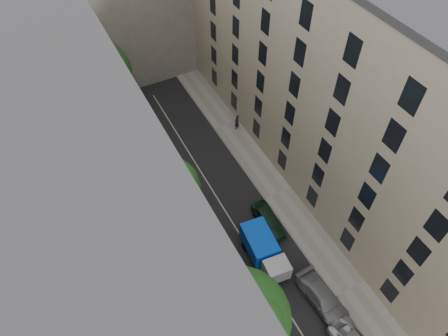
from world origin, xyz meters
TOP-DOWN VIEW (x-y plane):
  - ground at (0.00, 0.00)m, footprint 120.00×120.00m
  - road_surface at (0.00, 0.00)m, footprint 8.00×44.00m
  - sidewalk_left at (-5.50, 0.00)m, footprint 3.00×44.00m
  - sidewalk_right at (5.50, 0.00)m, footprint 3.00×44.00m
  - building_left at (-11.00, 0.00)m, footprint 8.00×44.00m
  - building_right at (11.00, 0.00)m, footprint 8.00×44.00m
  - tarp_truck at (0.60, -5.36)m, footprint 2.59×5.52m
  - car_left_2 at (-3.60, -5.80)m, footprint 2.39×4.96m
  - car_left_3 at (-2.80, -2.20)m, footprint 2.44×4.66m
  - car_left_4 at (-2.80, 3.40)m, footprint 1.75×3.83m
  - car_left_5 at (-2.80, 10.97)m, footprint 1.85×4.67m
  - car_left_6 at (-3.08, 16.60)m, footprint 2.85×5.56m
  - car_right_1 at (2.80, -10.80)m, footprint 2.41×5.20m
  - car_right_2 at (2.80, -2.60)m, footprint 1.99×4.46m
  - tree_near at (-4.81, -11.11)m, footprint 6.47×6.36m
  - tree_mid at (-4.90, 0.67)m, footprint 5.42×5.16m
  - tree_far at (-4.50, 19.59)m, footprint 5.15×4.85m
  - lamp_post at (-5.72, -9.31)m, footprint 0.36×0.36m
  - pedestrian at (6.26, 9.92)m, footprint 0.79×0.66m

SIDE VIEW (x-z plane):
  - ground at x=0.00m, z-range 0.00..0.00m
  - road_surface at x=0.00m, z-range 0.00..0.02m
  - sidewalk_left at x=-5.50m, z-range 0.00..0.15m
  - sidewalk_right at x=5.50m, z-range 0.00..0.15m
  - car_left_4 at x=-2.80m, z-range 0.00..1.27m
  - car_left_3 at x=-2.80m, z-range 0.00..1.29m
  - car_left_2 at x=-3.60m, z-range 0.00..1.36m
  - car_right_1 at x=2.80m, z-range 0.00..1.47m
  - car_right_2 at x=2.80m, z-range 0.00..1.49m
  - car_left_6 at x=-3.08m, z-range 0.00..1.50m
  - car_left_5 at x=-2.80m, z-range 0.00..1.51m
  - pedestrian at x=6.26m, z-range 0.15..2.00m
  - tarp_truck at x=0.60m, z-range 0.13..2.59m
  - lamp_post at x=-5.72m, z-range 0.88..6.77m
  - tree_far at x=-4.50m, z-range 1.48..9.59m
  - tree_mid at x=-4.90m, z-range 1.60..10.35m
  - tree_near at x=-4.81m, z-range 1.53..11.03m
  - building_left at x=-11.00m, z-range 0.00..20.00m
  - building_right at x=11.00m, z-range 0.00..20.00m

